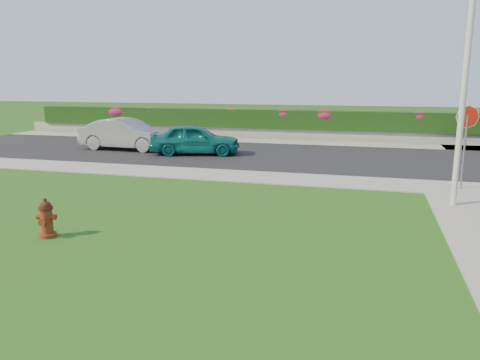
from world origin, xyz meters
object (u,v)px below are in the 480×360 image
(sedan_teal, at_px, (195,139))
(fire_hydrant, at_px, (46,219))
(utility_pole, at_px, (465,81))
(sedan_silver, at_px, (127,134))
(stop_sign, at_px, (467,127))

(sedan_teal, bearing_deg, fire_hydrant, 170.79)
(sedan_teal, distance_m, utility_pole, 12.40)
(sedan_teal, height_order, utility_pole, utility_pole)
(fire_hydrant, height_order, sedan_silver, sedan_silver)
(stop_sign, bearing_deg, sedan_silver, 170.19)
(utility_pole, height_order, stop_sign, utility_pole)
(sedan_teal, height_order, stop_sign, stop_sign)
(sedan_silver, xyz_separation_m, stop_sign, (14.53, -4.86, 1.19))
(sedan_silver, xyz_separation_m, utility_pole, (13.95, -7.13, 2.59))
(sedan_silver, relative_size, stop_sign, 1.74)
(stop_sign, bearing_deg, utility_pole, -95.44)
(fire_hydrant, distance_m, utility_pole, 10.95)
(stop_sign, bearing_deg, fire_hydrant, -133.60)
(sedan_silver, height_order, stop_sign, stop_sign)
(sedan_teal, bearing_deg, utility_pole, -137.21)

